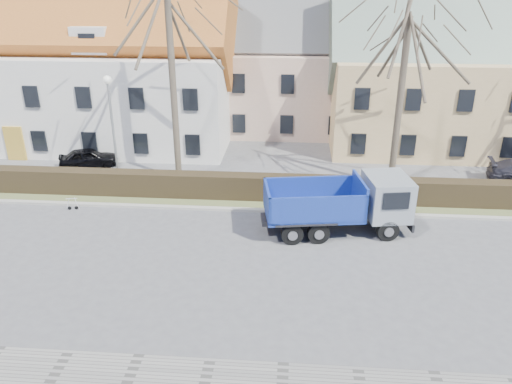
# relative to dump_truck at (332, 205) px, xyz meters

# --- Properties ---
(ground) EXTENTS (120.00, 120.00, 0.00)m
(ground) POSITION_rel_dump_truck_xyz_m (-6.36, -2.74, -1.36)
(ground) COLOR #505154
(curb_far) EXTENTS (80.00, 0.30, 0.12)m
(curb_far) POSITION_rel_dump_truck_xyz_m (-6.36, 1.86, -1.30)
(curb_far) COLOR #9A978E
(curb_far) RESTS_ON ground
(grass_strip) EXTENTS (80.00, 3.00, 0.10)m
(grass_strip) POSITION_rel_dump_truck_xyz_m (-6.36, 3.46, -1.31)
(grass_strip) COLOR #535D34
(grass_strip) RESTS_ON ground
(hedge) EXTENTS (60.00, 0.90, 1.30)m
(hedge) POSITION_rel_dump_truck_xyz_m (-6.36, 3.26, -0.71)
(hedge) COLOR black
(hedge) RESTS_ON ground
(building_white) EXTENTS (26.80, 10.80, 9.50)m
(building_white) POSITION_rel_dump_truck_xyz_m (-19.36, 13.26, 3.39)
(building_white) COLOR silver
(building_white) RESTS_ON ground
(building_pink) EXTENTS (10.80, 8.80, 8.00)m
(building_pink) POSITION_rel_dump_truck_xyz_m (-2.36, 17.26, 2.64)
(building_pink) COLOR #C9A38E
(building_pink) RESTS_ON ground
(building_yellow) EXTENTS (18.80, 10.80, 8.50)m
(building_yellow) POSITION_rel_dump_truck_xyz_m (9.64, 14.26, 2.89)
(building_yellow) COLOR tan
(building_yellow) RESTS_ON ground
(tree_1) EXTENTS (9.20, 9.20, 12.65)m
(tree_1) POSITION_rel_dump_truck_xyz_m (-8.36, 5.76, 4.97)
(tree_1) COLOR #4E4336
(tree_1) RESTS_ON ground
(tree_2) EXTENTS (8.00, 8.00, 11.00)m
(tree_2) POSITION_rel_dump_truck_xyz_m (3.64, 5.76, 4.14)
(tree_2) COLOR #4E4336
(tree_2) RESTS_ON ground
(dump_truck) EXTENTS (7.09, 3.55, 2.71)m
(dump_truck) POSITION_rel_dump_truck_xyz_m (0.00, 0.00, 0.00)
(dump_truck) COLOR navy
(dump_truck) RESTS_ON ground
(streetlight) EXTENTS (0.49, 0.49, 6.24)m
(streetlight) POSITION_rel_dump_truck_xyz_m (-11.36, 4.26, 1.77)
(streetlight) COLOR #949698
(streetlight) RESTS_ON ground
(cart_frame) EXTENTS (0.84, 0.59, 0.70)m
(cart_frame) POSITION_rel_dump_truck_xyz_m (-12.99, 1.27, -1.00)
(cart_frame) COLOR silver
(cart_frame) RESTS_ON ground
(parked_car_a) EXTENTS (3.73, 2.56, 1.18)m
(parked_car_a) POSITION_rel_dump_truck_xyz_m (-14.31, 7.35, -0.77)
(parked_car_a) COLOR black
(parked_car_a) RESTS_ON ground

